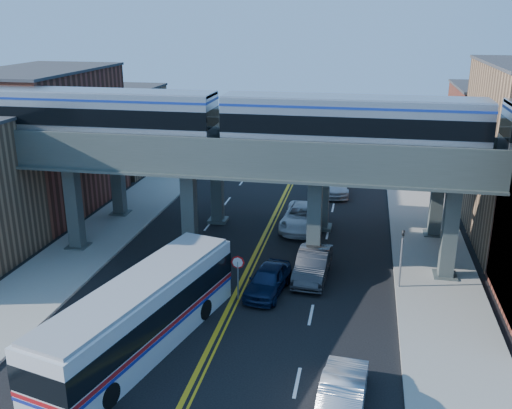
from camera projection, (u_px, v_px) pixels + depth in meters
The scene contains 17 objects.
ground at pixel (220, 326), 29.25m from camera, with size 120.00×120.00×0.00m, color black.
sidewalk_west at pixel (98, 237), 40.62m from camera, with size 5.00×70.00×0.16m, color gray.
sidewalk_east at pixel (433, 263), 36.46m from camera, with size 5.00×70.00×0.16m, color gray.
building_west_b at pixel (45, 141), 45.76m from camera, with size 8.00×14.00×11.00m, color brown.
building_west_c at pixel (115, 129), 58.33m from camera, with size 8.00×10.00×8.00m, color #886446.
building_east_c at pixel (497, 139), 51.48m from camera, with size 8.00×10.00×9.00m, color brown.
elevated_viaduct_near at pixel (250, 165), 34.65m from camera, with size 52.00×3.60×7.40m.
elevated_viaduct_far at pixel (270, 141), 41.17m from camera, with size 52.00×3.60×7.40m.
transit_train at pixel (352, 123), 32.69m from camera, with size 46.54×2.92×3.40m.
stop_sign at pixel (238, 270), 31.44m from camera, with size 0.76×0.09×2.63m.
traffic_signal at pixel (402, 252), 32.44m from camera, with size 0.15×0.18×4.10m.
transit_bus at pixel (141, 316), 26.77m from camera, with size 5.85×13.31×3.35m.
car_lane_a at pixel (268, 280), 32.50m from camera, with size 1.87×4.64×1.58m, color #101C3A.
car_lane_b at pixel (313, 265), 34.29m from camera, with size 1.82×5.22×1.72m, color #29292B.
car_lane_c at pixel (303, 217), 42.41m from camera, with size 2.83×6.13×1.70m, color white.
car_lane_d at pixel (334, 184), 50.72m from camera, with size 2.32×5.72×1.66m, color silver.
car_parked_curb at pixel (343, 392), 22.79m from camera, with size 1.74×4.99×1.64m, color #A3A3A7.
Camera 1 is at (6.75, -24.94, 15.18)m, focal length 40.00 mm.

